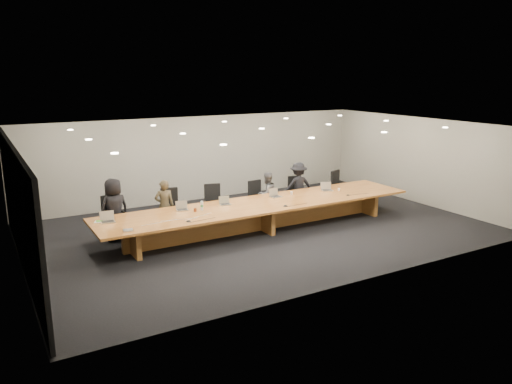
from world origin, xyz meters
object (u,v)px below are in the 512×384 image
at_px(chair_far_right, 340,187).
at_px(av_box, 128,230).
at_px(chair_right, 297,193).
at_px(mic_right, 348,195).
at_px(conference_table, 261,211).
at_px(laptop_c, 225,201).
at_px(amber_mug, 195,210).
at_px(mic_left, 189,221).
at_px(laptop_d, 276,193).
at_px(chair_left, 171,209).
at_px(person_c, 267,194).
at_px(chair_far_left, 115,217).
at_px(person_a, 114,209).
at_px(water_bottle, 202,206).
at_px(paper_cup_near, 291,193).
at_px(paper_cup_far, 339,189).
at_px(laptop_e, 327,187).
at_px(laptop_b, 182,206).
at_px(person_b, 164,206).
at_px(laptop_a, 108,217).
at_px(chair_mid_left, 214,203).
at_px(person_d, 298,186).
at_px(chair_mid_right, 259,198).
at_px(mic_center, 285,206).

relative_size(chair_far_right, av_box, 5.15).
xyz_separation_m(chair_right, mic_right, (0.57, -1.76, 0.24)).
xyz_separation_m(conference_table, chair_right, (2.04, 1.28, 0.01)).
bearing_deg(laptop_c, chair_right, 25.43).
distance_m(amber_mug, mic_left, 0.88).
height_order(chair_right, laptop_d, chair_right).
relative_size(chair_left, person_c, 0.85).
bearing_deg(mic_right, chair_far_left, 164.28).
bearing_deg(chair_far_right, person_a, 159.92).
height_order(chair_far_left, water_bottle, chair_far_left).
height_order(water_bottle, paper_cup_near, water_bottle).
xyz_separation_m(chair_far_left, paper_cup_far, (6.40, -1.17, 0.22)).
xyz_separation_m(laptop_e, mic_left, (-4.83, -0.90, -0.11)).
height_order(person_c, paper_cup_far, person_c).
distance_m(conference_table, laptop_b, 2.19).
bearing_deg(amber_mug, chair_far_right, 10.47).
height_order(chair_far_right, person_c, person_c).
distance_m(chair_far_right, mic_right, 1.97).
bearing_deg(person_b, laptop_a, 40.41).
xyz_separation_m(conference_table, chair_mid_left, (-0.82, 1.30, 0.04)).
height_order(person_b, mic_left, person_b).
xyz_separation_m(paper_cup_far, av_box, (-6.58, -0.72, -0.02)).
distance_m(chair_far_right, laptop_d, 3.10).
height_order(chair_right, person_d, person_d).
height_order(person_d, laptop_e, person_d).
xyz_separation_m(laptop_e, paper_cup_far, (0.30, -0.18, -0.09)).
xyz_separation_m(chair_left, chair_mid_left, (1.28, -0.04, -0.01)).
bearing_deg(laptop_d, amber_mug, 178.87).
xyz_separation_m(chair_far_right, person_c, (-2.83, -0.03, 0.11)).
bearing_deg(paper_cup_near, chair_mid_right, 126.04).
distance_m(chair_mid_right, person_b, 2.97).
xyz_separation_m(person_d, mic_left, (-4.43, -1.85, 0.02)).
distance_m(laptop_a, laptop_e, 6.51).
height_order(person_b, mic_center, person_b).
bearing_deg(amber_mug, chair_mid_right, 24.05).
distance_m(laptop_a, laptop_d, 4.76).
bearing_deg(chair_far_left, mic_left, -67.82).
bearing_deg(laptop_a, chair_left, 34.68).
height_order(person_b, av_box, person_b).
bearing_deg(person_a, mic_center, 142.43).
xyz_separation_m(chair_right, paper_cup_near, (-0.79, -0.87, 0.27)).
xyz_separation_m(chair_right, laptop_e, (0.41, -0.99, 0.35)).
bearing_deg(mic_left, person_d, 22.68).
distance_m(paper_cup_far, av_box, 6.62).
distance_m(chair_mid_left, person_b, 1.52).
bearing_deg(person_d, mic_center, 60.38).
distance_m(person_a, mic_right, 6.50).
relative_size(laptop_d, paper_cup_near, 3.66).
relative_size(chair_mid_left, laptop_b, 3.70).
bearing_deg(water_bottle, chair_mid_left, 52.57).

